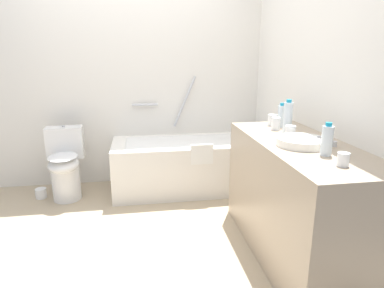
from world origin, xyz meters
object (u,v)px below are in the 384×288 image
at_px(water_bottle_0, 281,116).
at_px(toilet_paper_roll, 41,193).
at_px(sink_faucet, 328,140).
at_px(water_bottle_2, 327,140).
at_px(drinking_glass_0, 343,159).
at_px(sink_basin, 301,142).
at_px(drinking_glass_2, 276,124).
at_px(drinking_glass_1, 272,120).
at_px(bathtub, 189,163).
at_px(toilet, 65,165).
at_px(drinking_glass_3, 290,131).
at_px(water_bottle_1, 288,118).

xyz_separation_m(water_bottle_0, toilet_paper_roll, (-2.20, 0.86, -0.91)).
distance_m(sink_faucet, toilet_paper_roll, 2.82).
bearing_deg(water_bottle_2, drinking_glass_0, -95.27).
distance_m(sink_basin, sink_faucet, 0.19).
bearing_deg(drinking_glass_2, drinking_glass_1, 77.34).
height_order(sink_faucet, drinking_glass_1, drinking_glass_1).
bearing_deg(bathtub, toilet_paper_roll, -179.46).
xyz_separation_m(drinking_glass_0, drinking_glass_2, (-0.00, 0.90, 0.01)).
height_order(toilet, drinking_glass_2, drinking_glass_2).
xyz_separation_m(sink_basin, drinking_glass_1, (0.06, 0.63, 0.02)).
height_order(sink_basin, toilet_paper_roll, sink_basin).
bearing_deg(drinking_glass_3, sink_basin, -97.50).
height_order(bathtub, sink_basin, bathtub).
bearing_deg(water_bottle_1, sink_faucet, -69.11).
xyz_separation_m(toilet, water_bottle_0, (1.93, -0.83, 0.60)).
height_order(water_bottle_1, toilet_paper_roll, water_bottle_1).
xyz_separation_m(toilet, drinking_glass_1, (1.88, -0.76, 0.55)).
height_order(toilet, water_bottle_0, water_bottle_0).
xyz_separation_m(sink_basin, water_bottle_1, (0.06, 0.35, 0.10)).
distance_m(drinking_glass_0, toilet_paper_roll, 2.94).
bearing_deg(drinking_glass_0, water_bottle_1, 87.40).
relative_size(bathtub, water_bottle_0, 8.06).
relative_size(bathtub, toilet, 2.22).
distance_m(drinking_glass_1, drinking_glass_2, 0.16).
bearing_deg(water_bottle_0, sink_faucet, -81.06).
xyz_separation_m(water_bottle_1, drinking_glass_3, (-0.03, -0.12, -0.08)).
bearing_deg(drinking_glass_3, drinking_glass_2, 91.39).
distance_m(drinking_glass_3, toilet_paper_roll, 2.58).
bearing_deg(sink_basin, water_bottle_1, 80.23).
bearing_deg(drinking_glass_0, water_bottle_2, 84.73).
distance_m(sink_faucet, drinking_glass_2, 0.50).
xyz_separation_m(bathtub, water_bottle_2, (0.58, -1.66, 0.66)).
height_order(water_bottle_2, drinking_glass_2, water_bottle_2).
xyz_separation_m(sink_faucet, drinking_glass_3, (-0.16, 0.23, 0.02)).
relative_size(sink_basin, drinking_glass_0, 4.34).
xyz_separation_m(water_bottle_1, toilet_paper_roll, (-2.16, 1.07, -0.93)).
height_order(toilet, sink_faucet, sink_faucet).
bearing_deg(toilet, toilet_paper_roll, -99.45).
bearing_deg(drinking_glass_0, drinking_glass_3, 89.56).
distance_m(water_bottle_1, drinking_glass_2, 0.15).
xyz_separation_m(sink_basin, drinking_glass_0, (0.02, -0.42, 0.01)).
relative_size(drinking_glass_1, drinking_glass_2, 0.95).
relative_size(water_bottle_2, drinking_glass_3, 2.33).
xyz_separation_m(drinking_glass_2, drinking_glass_3, (0.01, -0.25, -0.01)).
xyz_separation_m(sink_faucet, water_bottle_0, (-0.09, 0.56, 0.07)).
height_order(bathtub, toilet, bathtub).
distance_m(toilet, sink_faucet, 2.51).
height_order(sink_faucet, drinking_glass_2, drinking_glass_2).
bearing_deg(sink_faucet, bathtub, 116.97).
height_order(sink_faucet, drinking_glass_0, drinking_glass_0).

